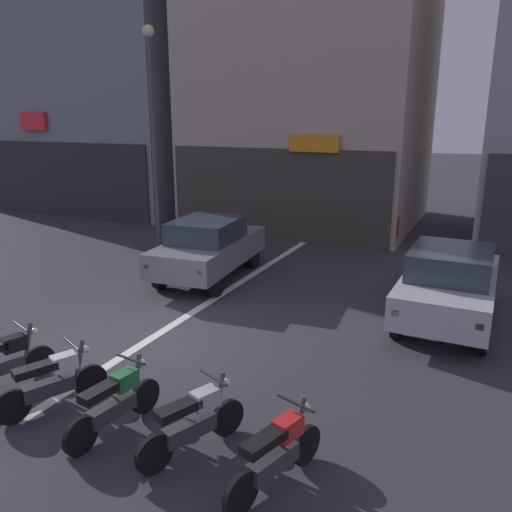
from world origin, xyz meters
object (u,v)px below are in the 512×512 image
at_px(car_red_down_street, 381,212).
at_px(street_lamp, 153,118).
at_px(motorcycle_red_row_rightmost, 277,453).
at_px(car_silver_parked_kerbside, 449,283).
at_px(car_grey_crossing_near, 209,246).
at_px(motorcycle_white_row_left_mid, 53,381).
at_px(motorcycle_black_row_leftmost, 3,361).
at_px(motorcycle_green_row_centre, 115,402).
at_px(motorcycle_silver_row_right_mid, 194,421).

height_order(car_red_down_street, street_lamp, street_lamp).
bearing_deg(car_red_down_street, motorcycle_red_row_rightmost, -83.06).
height_order(car_silver_parked_kerbside, motorcycle_red_row_rightmost, car_silver_parked_kerbside).
relative_size(car_grey_crossing_near, motorcycle_white_row_left_mid, 2.74).
height_order(car_grey_crossing_near, motorcycle_black_row_leftmost, car_grey_crossing_near).
bearing_deg(motorcycle_red_row_rightmost, motorcycle_green_row_centre, 178.62).
distance_m(car_silver_parked_kerbside, motorcycle_red_row_rightmost, 6.26).
height_order(motorcycle_white_row_left_mid, motorcycle_red_row_rightmost, same).
xyz_separation_m(motorcycle_white_row_left_mid, motorcycle_silver_row_right_mid, (2.43, 0.02, 0.00)).
distance_m(motorcycle_silver_row_right_mid, motorcycle_red_row_rightmost, 1.22).
height_order(car_grey_crossing_near, motorcycle_green_row_centre, car_grey_crossing_near).
height_order(car_red_down_street, motorcycle_silver_row_right_mid, car_red_down_street).
distance_m(car_grey_crossing_near, motorcycle_red_row_rightmost, 8.21).
distance_m(car_grey_crossing_near, car_silver_parked_kerbside, 6.14).
distance_m(car_grey_crossing_near, street_lamp, 5.07).
bearing_deg(car_red_down_street, motorcycle_silver_row_right_mid, -88.05).
bearing_deg(motorcycle_silver_row_right_mid, motorcycle_white_row_left_mid, -179.53).
bearing_deg(car_grey_crossing_near, motorcycle_black_row_leftmost, -90.52).
xyz_separation_m(car_silver_parked_kerbside, motorcycle_white_row_left_mid, (-4.96, -5.99, -0.43)).
distance_m(street_lamp, motorcycle_red_row_rightmost, 12.44).
bearing_deg(motorcycle_green_row_centre, motorcycle_silver_row_right_mid, 3.34).
relative_size(motorcycle_green_row_centre, motorcycle_red_row_rightmost, 1.03).
bearing_deg(street_lamp, motorcycle_silver_row_right_mid, -51.92).
bearing_deg(car_red_down_street, motorcycle_green_row_centre, -93.15).
bearing_deg(motorcycle_silver_row_right_mid, car_red_down_street, 91.95).
distance_m(motorcycle_green_row_centre, motorcycle_silver_row_right_mid, 1.22).
bearing_deg(motorcycle_silver_row_right_mid, car_grey_crossing_near, 118.81).
distance_m(motorcycle_black_row_leftmost, motorcycle_green_row_centre, 2.43).
height_order(motorcycle_black_row_leftmost, motorcycle_white_row_left_mid, same).
relative_size(motorcycle_green_row_centre, motorcycle_silver_row_right_mid, 1.06).
xyz_separation_m(car_red_down_street, motorcycle_silver_row_right_mid, (0.46, -13.64, -0.43)).
relative_size(car_red_down_street, motorcycle_white_row_left_mid, 2.68).
bearing_deg(motorcycle_white_row_left_mid, motorcycle_black_row_leftmost, 173.79).
distance_m(car_grey_crossing_near, motorcycle_black_row_leftmost, 6.42).
distance_m(car_red_down_street, motorcycle_black_row_leftmost, 13.90).
bearing_deg(motorcycle_black_row_leftmost, street_lamp, 110.16).
bearing_deg(motorcycle_silver_row_right_mid, street_lamp, 128.08).
relative_size(motorcycle_black_row_leftmost, motorcycle_white_row_left_mid, 1.03).
relative_size(motorcycle_black_row_leftmost, motorcycle_silver_row_right_mid, 1.02).
bearing_deg(motorcycle_white_row_left_mid, motorcycle_silver_row_right_mid, 0.47).
bearing_deg(motorcycle_silver_row_right_mid, car_silver_parked_kerbside, 66.98).
xyz_separation_m(car_silver_parked_kerbside, motorcycle_green_row_centre, (-3.75, -6.04, -0.43)).
height_order(motorcycle_white_row_left_mid, motorcycle_silver_row_right_mid, same).
height_order(car_grey_crossing_near, street_lamp, street_lamp).
height_order(car_grey_crossing_near, motorcycle_silver_row_right_mid, car_grey_crossing_near).
xyz_separation_m(car_silver_parked_kerbside, motorcycle_red_row_rightmost, (-1.32, -6.10, -0.43)).
xyz_separation_m(car_grey_crossing_near, street_lamp, (-3.19, 2.13, 3.31)).
height_order(car_red_down_street, motorcycle_green_row_centre, car_red_down_street).
bearing_deg(motorcycle_black_row_leftmost, motorcycle_red_row_rightmost, -2.85).
height_order(car_silver_parked_kerbside, street_lamp, street_lamp).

